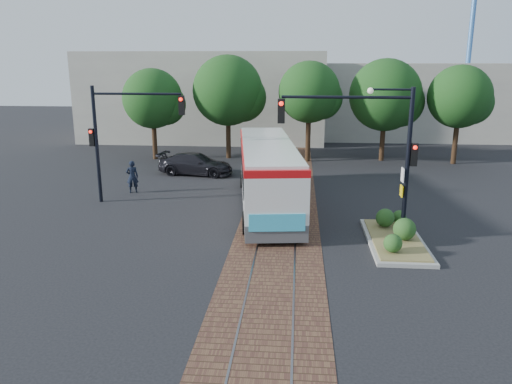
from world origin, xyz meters
TOP-DOWN VIEW (x-y plane):
  - ground at (0.00, 0.00)m, footprint 120.00×120.00m
  - trackbed at (0.00, 4.00)m, footprint 3.60×40.00m
  - tree_row at (1.21, 16.42)m, footprint 26.40×5.60m
  - warehouses at (-0.53, 28.75)m, footprint 40.00×13.00m
  - crane at (18.00, 34.00)m, footprint 8.00×0.50m
  - city_bus at (-0.73, 4.05)m, footprint 4.07×12.35m
  - traffic_island at (4.82, -0.90)m, footprint 2.20×5.20m
  - signal_pole_main at (3.86, -0.81)m, footprint 5.49×0.46m
  - signal_pole_left at (-8.37, 4.00)m, footprint 4.99×0.34m
  - officer at (-8.43, 5.99)m, footprint 0.77×0.63m
  - parked_car at (-5.84, 10.91)m, footprint 5.08×2.65m

SIDE VIEW (x-z plane):
  - ground at x=0.00m, z-range 0.00..0.00m
  - trackbed at x=0.00m, z-range 0.00..0.02m
  - traffic_island at x=4.82m, z-range -0.24..0.89m
  - parked_car at x=-5.84m, z-range 0.00..1.41m
  - officer at x=-8.43m, z-range 0.00..1.82m
  - city_bus at x=-0.73m, z-range 0.19..3.43m
  - warehouses at x=-0.53m, z-range -0.19..7.81m
  - signal_pole_left at x=-8.37m, z-range 0.86..6.86m
  - signal_pole_main at x=3.86m, z-range 1.16..7.16m
  - tree_row at x=1.21m, z-range 1.01..8.69m
  - crane at x=18.00m, z-range 1.88..19.88m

